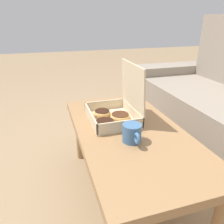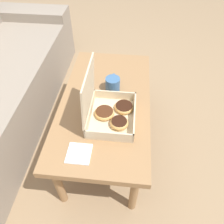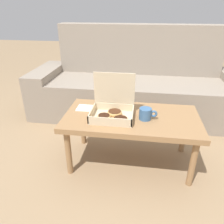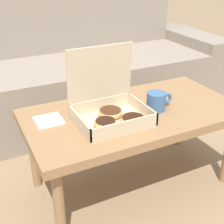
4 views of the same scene
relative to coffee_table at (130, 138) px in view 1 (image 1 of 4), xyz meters
name	(u,v)px [view 1 (image 1 of 4)]	position (x,y,z in m)	size (l,w,h in m)	color
ground_plane	(150,188)	(0.00, 0.14, -0.37)	(12.00, 12.00, 0.00)	#937756
coffee_table	(130,138)	(0.00, 0.00, 0.00)	(1.00, 0.52, 0.42)	#997047
pastry_box	(115,111)	(-0.13, -0.04, 0.10)	(0.31, 0.25, 0.31)	beige
coffee_mug	(132,133)	(0.10, -0.03, 0.09)	(0.13, 0.09, 0.08)	#3D6693
napkin_stack	(120,102)	(-0.38, 0.08, 0.05)	(0.11, 0.11, 0.01)	white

